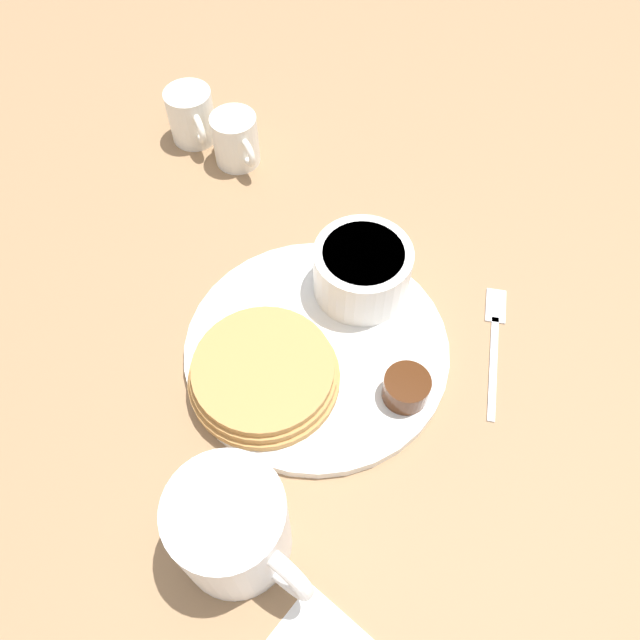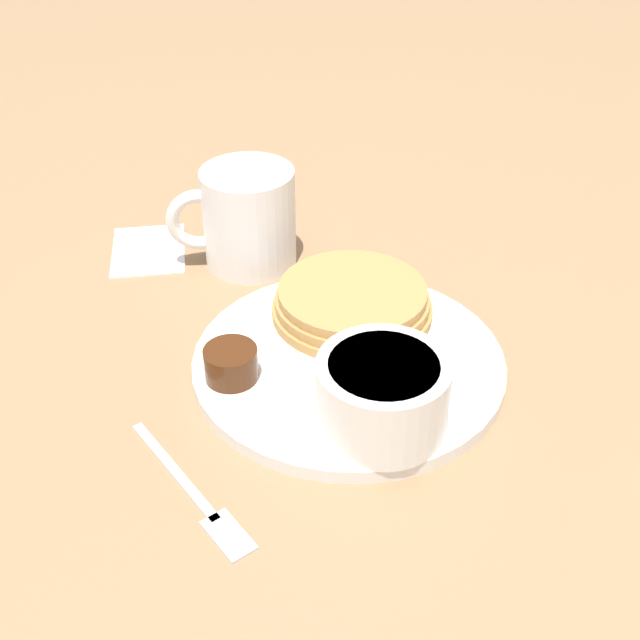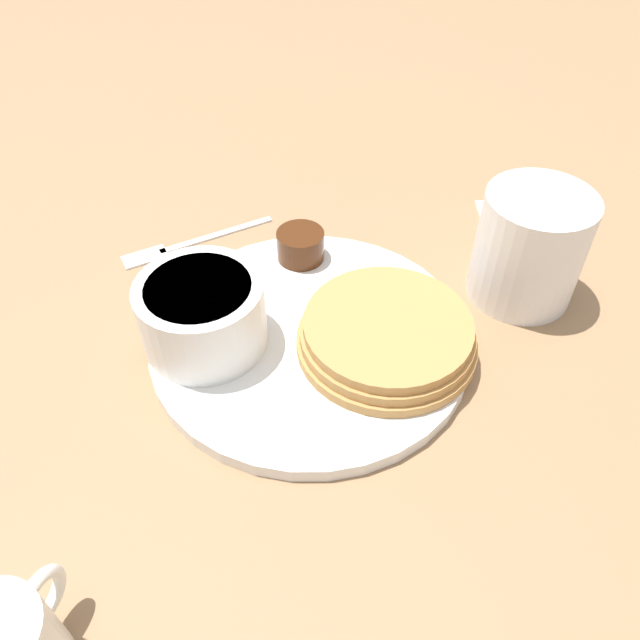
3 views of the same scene
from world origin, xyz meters
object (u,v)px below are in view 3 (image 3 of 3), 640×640
Objects in this scene: plate at (310,338)px; bowl at (202,311)px; fork at (181,245)px; coffee_mug at (529,245)px.

bowl is at bearing -1.41° from plate.
bowl is 0.15m from fork.
plate is 0.09m from bowl.
bowl reaches higher than fork.
bowl is 0.78× the size of coffee_mug.
fork is at bearing -51.18° from plate.
bowl is 0.67× the size of fork.
plate is at bearing 178.59° from bowl.
fork is (0.03, -0.14, -0.04)m from bowl.
plate is 1.77× the size of fork.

